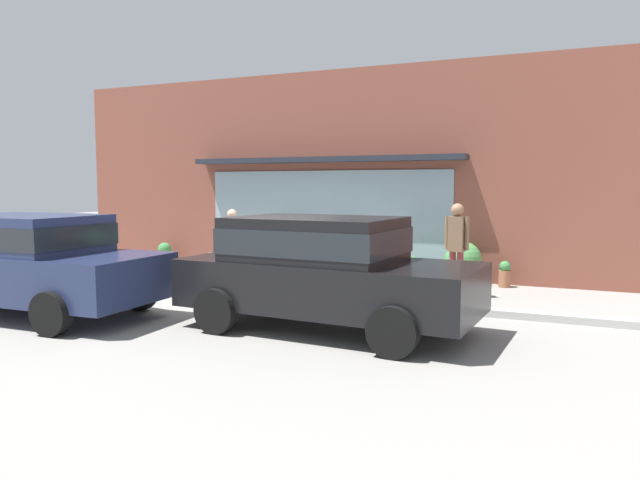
{
  "coord_description": "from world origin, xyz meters",
  "views": [
    {
      "loc": [
        5.48,
        -9.79,
        2.07
      ],
      "look_at": [
        0.68,
        1.2,
        0.97
      ],
      "focal_mm": 33.14,
      "sensor_mm": 36.0,
      "label": 1
    }
  ],
  "objects_px": {
    "potted_plant_by_entrance": "(165,253)",
    "potted_plant_corner_tall": "(505,274)",
    "pedestrian_passerby": "(457,242)",
    "pedestrian_with_handbag": "(233,240)",
    "potted_plant_doorstep": "(291,258)",
    "potted_plant_window_right": "(409,270)",
    "potted_plant_window_left": "(243,261)",
    "parked_car_black": "(323,266)",
    "potted_plant_low_front": "(463,262)",
    "parked_car_navy": "(30,259)",
    "fire_hydrant": "(265,264)",
    "potted_plant_trailing_edge": "(363,266)"
  },
  "relations": [
    {
      "from": "potted_plant_doorstep",
      "to": "potted_plant_window_right",
      "type": "height_order",
      "value": "potted_plant_doorstep"
    },
    {
      "from": "pedestrian_passerby",
      "to": "potted_plant_window_right",
      "type": "distance_m",
      "value": 1.84
    },
    {
      "from": "potted_plant_by_entrance",
      "to": "potted_plant_window_left",
      "type": "distance_m",
      "value": 2.56
    },
    {
      "from": "pedestrian_with_handbag",
      "to": "parked_car_black",
      "type": "distance_m",
      "value": 4.62
    },
    {
      "from": "potted_plant_doorstep",
      "to": "potted_plant_by_entrance",
      "type": "bearing_deg",
      "value": 175.04
    },
    {
      "from": "fire_hydrant",
      "to": "potted_plant_window_right",
      "type": "relative_size",
      "value": 1.4
    },
    {
      "from": "potted_plant_corner_tall",
      "to": "potted_plant_window_right",
      "type": "relative_size",
      "value": 0.9
    },
    {
      "from": "fire_hydrant",
      "to": "pedestrian_with_handbag",
      "type": "xyz_separation_m",
      "value": [
        -0.74,
        -0.1,
        0.5
      ]
    },
    {
      "from": "potted_plant_corner_tall",
      "to": "parked_car_navy",
      "type": "bearing_deg",
      "value": -139.34
    },
    {
      "from": "parked_car_black",
      "to": "potted_plant_low_front",
      "type": "height_order",
      "value": "parked_car_black"
    },
    {
      "from": "fire_hydrant",
      "to": "pedestrian_passerby",
      "type": "relative_size",
      "value": 0.48
    },
    {
      "from": "potted_plant_window_left",
      "to": "potted_plant_trailing_edge",
      "type": "bearing_deg",
      "value": 2.25
    },
    {
      "from": "potted_plant_trailing_edge",
      "to": "potted_plant_window_left",
      "type": "distance_m",
      "value": 3.0
    },
    {
      "from": "potted_plant_by_entrance",
      "to": "fire_hydrant",
      "type": "bearing_deg",
      "value": -21.25
    },
    {
      "from": "fire_hydrant",
      "to": "potted_plant_window_right",
      "type": "height_order",
      "value": "fire_hydrant"
    },
    {
      "from": "pedestrian_passerby",
      "to": "potted_plant_by_entrance",
      "type": "bearing_deg",
      "value": -0.7
    },
    {
      "from": "parked_car_navy",
      "to": "potted_plant_window_right",
      "type": "bearing_deg",
      "value": 47.04
    },
    {
      "from": "potted_plant_by_entrance",
      "to": "potted_plant_doorstep",
      "type": "bearing_deg",
      "value": -4.96
    },
    {
      "from": "fire_hydrant",
      "to": "parked_car_navy",
      "type": "bearing_deg",
      "value": -115.56
    },
    {
      "from": "potted_plant_low_front",
      "to": "potted_plant_doorstep",
      "type": "distance_m",
      "value": 3.85
    },
    {
      "from": "potted_plant_low_front",
      "to": "potted_plant_doorstep",
      "type": "xyz_separation_m",
      "value": [
        -3.83,
        -0.37,
        -0.07
      ]
    },
    {
      "from": "fire_hydrant",
      "to": "parked_car_black",
      "type": "bearing_deg",
      "value": -49.66
    },
    {
      "from": "pedestrian_passerby",
      "to": "pedestrian_with_handbag",
      "type": "bearing_deg",
      "value": 11.48
    },
    {
      "from": "fire_hydrant",
      "to": "potted_plant_trailing_edge",
      "type": "distance_m",
      "value": 2.18
    },
    {
      "from": "pedestrian_with_handbag",
      "to": "potted_plant_corner_tall",
      "type": "distance_m",
      "value": 5.74
    },
    {
      "from": "pedestrian_passerby",
      "to": "potted_plant_low_front",
      "type": "bearing_deg",
      "value": -75.21
    },
    {
      "from": "parked_car_black",
      "to": "potted_plant_low_front",
      "type": "xyz_separation_m",
      "value": [
        1.17,
        4.7,
        -0.43
      ]
    },
    {
      "from": "potted_plant_corner_tall",
      "to": "potted_plant_window_right",
      "type": "height_order",
      "value": "potted_plant_window_right"
    },
    {
      "from": "potted_plant_corner_tall",
      "to": "potted_plant_window_right",
      "type": "bearing_deg",
      "value": -169.4
    },
    {
      "from": "parked_car_navy",
      "to": "potted_plant_by_entrance",
      "type": "bearing_deg",
      "value": 106.39
    },
    {
      "from": "potted_plant_trailing_edge",
      "to": "potted_plant_by_entrance",
      "type": "bearing_deg",
      "value": 178.22
    },
    {
      "from": "potted_plant_by_entrance",
      "to": "potted_plant_corner_tall",
      "type": "bearing_deg",
      "value": 0.72
    },
    {
      "from": "parked_car_black",
      "to": "potted_plant_doorstep",
      "type": "height_order",
      "value": "parked_car_black"
    },
    {
      "from": "potted_plant_low_front",
      "to": "parked_car_navy",
      "type": "bearing_deg",
      "value": -135.88
    },
    {
      "from": "parked_car_navy",
      "to": "potted_plant_trailing_edge",
      "type": "distance_m",
      "value": 6.65
    },
    {
      "from": "potted_plant_low_front",
      "to": "potted_plant_trailing_edge",
      "type": "xyz_separation_m",
      "value": [
        -2.13,
        -0.21,
        -0.17
      ]
    },
    {
      "from": "potted_plant_low_front",
      "to": "potted_plant_by_entrance",
      "type": "distance_m",
      "value": 7.68
    },
    {
      "from": "potted_plant_corner_tall",
      "to": "potted_plant_trailing_edge",
      "type": "relative_size",
      "value": 0.88
    },
    {
      "from": "fire_hydrant",
      "to": "pedestrian_with_handbag",
      "type": "distance_m",
      "value": 0.9
    },
    {
      "from": "potted_plant_low_front",
      "to": "potted_plant_doorstep",
      "type": "bearing_deg",
      "value": -174.45
    },
    {
      "from": "pedestrian_with_handbag",
      "to": "potted_plant_low_front",
      "type": "relative_size",
      "value": 1.72
    },
    {
      "from": "potted_plant_doorstep",
      "to": "parked_car_black",
      "type": "bearing_deg",
      "value": -58.38
    },
    {
      "from": "parked_car_navy",
      "to": "potted_plant_window_left",
      "type": "relative_size",
      "value": 7.56
    },
    {
      "from": "fire_hydrant",
      "to": "potted_plant_doorstep",
      "type": "bearing_deg",
      "value": 88.09
    },
    {
      "from": "potted_plant_low_front",
      "to": "parked_car_black",
      "type": "bearing_deg",
      "value": -103.92
    },
    {
      "from": "pedestrian_passerby",
      "to": "potted_plant_corner_tall",
      "type": "distance_m",
      "value": 1.85
    },
    {
      "from": "potted_plant_doorstep",
      "to": "potted_plant_window_left",
      "type": "distance_m",
      "value": 1.31
    },
    {
      "from": "fire_hydrant",
      "to": "potted_plant_doorstep",
      "type": "xyz_separation_m",
      "value": [
        0.04,
        1.15,
        0.01
      ]
    },
    {
      "from": "potted_plant_window_left",
      "to": "parked_car_black",
      "type": "bearing_deg",
      "value": -47.83
    },
    {
      "from": "pedestrian_passerby",
      "to": "potted_plant_corner_tall",
      "type": "xyz_separation_m",
      "value": [
        0.7,
        1.53,
        -0.76
      ]
    }
  ]
}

